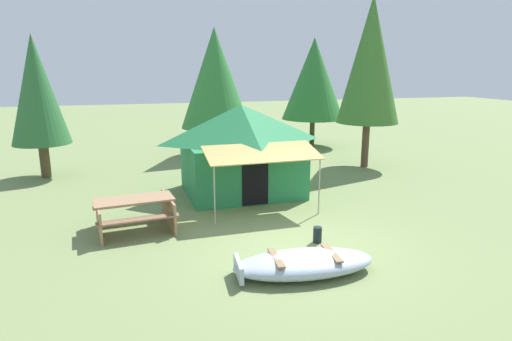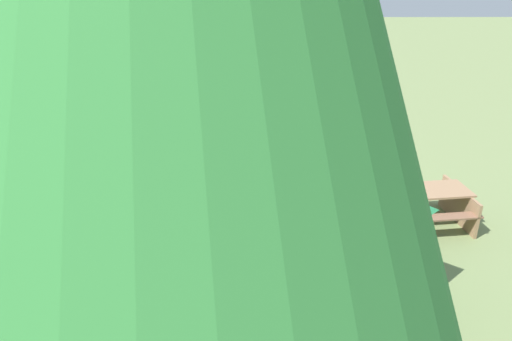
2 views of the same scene
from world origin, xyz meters
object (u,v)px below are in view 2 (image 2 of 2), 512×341
(beached_rowboat, at_px, (273,157))
(fuel_can, at_px, (239,179))
(canvas_cabin_tent, at_px, (273,223))
(picnic_table, at_px, (423,202))
(cooler_box, at_px, (200,260))

(beached_rowboat, height_order, fuel_can, beached_rowboat)
(canvas_cabin_tent, relative_size, fuel_can, 11.87)
(picnic_table, distance_m, cooler_box, 4.80)
(canvas_cabin_tent, bearing_deg, picnic_table, -143.36)
(cooler_box, relative_size, fuel_can, 1.31)
(canvas_cabin_tent, xyz_separation_m, picnic_table, (-3.25, -2.42, -0.92))
(beached_rowboat, distance_m, fuel_can, 1.60)
(canvas_cabin_tent, relative_size, cooler_box, 9.09)
(beached_rowboat, relative_size, cooler_box, 5.95)
(picnic_table, relative_size, cooler_box, 4.23)
(picnic_table, relative_size, fuel_can, 5.52)
(beached_rowboat, relative_size, picnic_table, 1.41)
(picnic_table, xyz_separation_m, cooler_box, (4.53, 1.57, -0.34))
(canvas_cabin_tent, height_order, fuel_can, canvas_cabin_tent)
(fuel_can, bearing_deg, cooler_box, 79.63)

